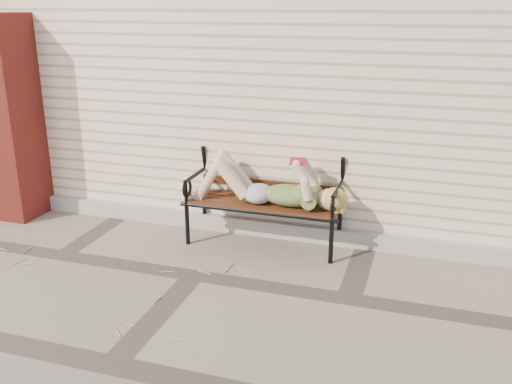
% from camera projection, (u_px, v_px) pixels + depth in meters
% --- Properties ---
extents(ground, '(80.00, 80.00, 0.00)m').
position_uv_depth(ground, '(194.00, 275.00, 4.60)').
color(ground, gray).
rests_on(ground, ground).
extents(house_wall, '(8.00, 4.00, 3.00)m').
position_uv_depth(house_wall, '(291.00, 54.00, 6.83)').
color(house_wall, beige).
rests_on(house_wall, ground).
extents(foundation_strip, '(8.00, 0.10, 0.15)m').
position_uv_depth(foundation_strip, '(235.00, 224.00, 5.45)').
color(foundation_strip, '#B0AA9E').
rests_on(foundation_strip, ground).
extents(brick_pillar, '(0.50, 0.50, 2.00)m').
position_uv_depth(brick_pillar, '(7.00, 118.00, 5.62)').
color(brick_pillar, maroon).
rests_on(brick_pillar, ground).
extents(garden_bench, '(1.49, 0.59, 0.96)m').
position_uv_depth(garden_bench, '(266.00, 185.00, 5.10)').
color(garden_bench, black).
rests_on(garden_bench, ground).
extents(reading_woman, '(1.41, 0.32, 0.44)m').
position_uv_depth(reading_woman, '(264.00, 185.00, 4.98)').
color(reading_woman, '#092E3F').
rests_on(reading_woman, ground).
extents(straw_scatter, '(2.50, 1.71, 0.01)m').
position_uv_depth(straw_scatter, '(67.00, 282.00, 4.48)').
color(straw_scatter, tan).
rests_on(straw_scatter, ground).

